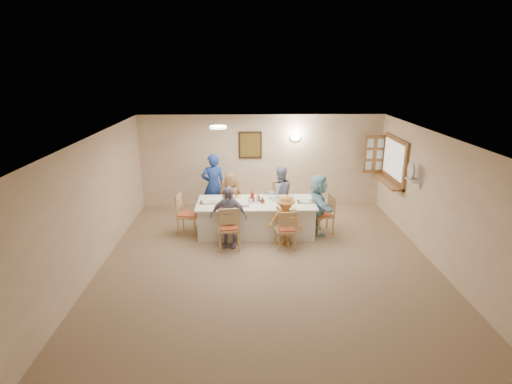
{
  "coord_description": "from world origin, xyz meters",
  "views": [
    {
      "loc": [
        -0.42,
        -7.0,
        3.74
      ],
      "look_at": [
        -0.2,
        1.4,
        1.05
      ],
      "focal_mm": 28.0,
      "sensor_mm": 36.0,
      "label": 1
    }
  ],
  "objects_px": {
    "chair_back_right": "(279,202)",
    "chair_front_left": "(229,227)",
    "diner_front_right": "(285,221)",
    "chair_back_left": "(231,202)",
    "condiment_ketchup": "(252,196)",
    "chair_right_end": "(323,214)",
    "dining_table": "(256,218)",
    "diner_back_left": "(231,198)",
    "chair_left_end": "(188,214)",
    "diner_front_left": "(229,217)",
    "diner_back_right": "(280,195)",
    "caregiver": "(213,185)",
    "diner_right_end": "(318,204)",
    "chair_front_right": "(286,229)",
    "desk_fan": "(412,173)",
    "serving_hatch": "(394,161)"
  },
  "relations": [
    {
      "from": "caregiver",
      "to": "chair_left_end",
      "type": "bearing_deg",
      "value": 54.66
    },
    {
      "from": "diner_right_end",
      "to": "condiment_ketchup",
      "type": "bearing_deg",
      "value": 87.29
    },
    {
      "from": "chair_back_right",
      "to": "diner_right_end",
      "type": "distance_m",
      "value": 1.17
    },
    {
      "from": "diner_right_end",
      "to": "caregiver",
      "type": "xyz_separation_m",
      "value": [
        -2.47,
        1.15,
        0.12
      ]
    },
    {
      "from": "dining_table",
      "to": "diner_right_end",
      "type": "relative_size",
      "value": 1.93
    },
    {
      "from": "serving_hatch",
      "to": "dining_table",
      "type": "distance_m",
      "value": 3.68
    },
    {
      "from": "desk_fan",
      "to": "chair_back_left",
      "type": "bearing_deg",
      "value": 161.54
    },
    {
      "from": "condiment_ketchup",
      "to": "diner_front_left",
      "type": "bearing_deg",
      "value": -126.17
    },
    {
      "from": "chair_front_left",
      "to": "condiment_ketchup",
      "type": "height_order",
      "value": "condiment_ketchup"
    },
    {
      "from": "chair_front_right",
      "to": "diner_front_left",
      "type": "distance_m",
      "value": 1.23
    },
    {
      "from": "chair_front_right",
      "to": "serving_hatch",
      "type": "bearing_deg",
      "value": -156.17
    },
    {
      "from": "chair_back_left",
      "to": "condiment_ketchup",
      "type": "bearing_deg",
      "value": -59.55
    },
    {
      "from": "serving_hatch",
      "to": "diner_back_right",
      "type": "bearing_deg",
      "value": -176.53
    },
    {
      "from": "desk_fan",
      "to": "chair_back_right",
      "type": "relative_size",
      "value": 0.31
    },
    {
      "from": "chair_front_left",
      "to": "diner_front_left",
      "type": "bearing_deg",
      "value": -96.85
    },
    {
      "from": "dining_table",
      "to": "chair_front_left",
      "type": "relative_size",
      "value": 2.72
    },
    {
      "from": "chair_back_left",
      "to": "chair_front_right",
      "type": "distance_m",
      "value": 2.0
    },
    {
      "from": "chair_front_left",
      "to": "chair_right_end",
      "type": "height_order",
      "value": "chair_front_left"
    },
    {
      "from": "serving_hatch",
      "to": "caregiver",
      "type": "xyz_separation_m",
      "value": [
        -4.45,
        0.3,
        -0.68
      ]
    },
    {
      "from": "chair_left_end",
      "to": "condiment_ketchup",
      "type": "bearing_deg",
      "value": -79.63
    },
    {
      "from": "serving_hatch",
      "to": "diner_front_right",
      "type": "xyz_separation_m",
      "value": [
        -2.8,
        -1.53,
        -0.93
      ]
    },
    {
      "from": "dining_table",
      "to": "diner_back_right",
      "type": "bearing_deg",
      "value": 48.58
    },
    {
      "from": "chair_front_left",
      "to": "serving_hatch",
      "type": "bearing_deg",
      "value": -164.46
    },
    {
      "from": "chair_back_right",
      "to": "diner_back_right",
      "type": "relative_size",
      "value": 0.67
    },
    {
      "from": "dining_table",
      "to": "diner_front_right",
      "type": "bearing_deg",
      "value": -48.58
    },
    {
      "from": "desk_fan",
      "to": "condiment_ketchup",
      "type": "height_order",
      "value": "desk_fan"
    },
    {
      "from": "chair_back_right",
      "to": "chair_front_left",
      "type": "xyz_separation_m",
      "value": [
        -1.2,
        -1.6,
        0.01
      ]
    },
    {
      "from": "dining_table",
      "to": "diner_back_left",
      "type": "distance_m",
      "value": 0.94
    },
    {
      "from": "chair_back_left",
      "to": "caregiver",
      "type": "bearing_deg",
      "value": 138.99
    },
    {
      "from": "diner_back_right",
      "to": "diner_right_end",
      "type": "relative_size",
      "value": 1.02
    },
    {
      "from": "diner_back_left",
      "to": "diner_front_right",
      "type": "bearing_deg",
      "value": 125.9
    },
    {
      "from": "serving_hatch",
      "to": "diner_front_right",
      "type": "height_order",
      "value": "serving_hatch"
    },
    {
      "from": "serving_hatch",
      "to": "diner_right_end",
      "type": "height_order",
      "value": "serving_hatch"
    },
    {
      "from": "chair_back_right",
      "to": "chair_front_right",
      "type": "relative_size",
      "value": 1.08
    },
    {
      "from": "serving_hatch",
      "to": "desk_fan",
      "type": "xyz_separation_m",
      "value": [
        -0.11,
        -1.35,
        0.05
      ]
    },
    {
      "from": "diner_back_right",
      "to": "diner_front_left",
      "type": "distance_m",
      "value": 1.81
    },
    {
      "from": "diner_back_right",
      "to": "chair_front_left",
      "type": "bearing_deg",
      "value": 40.2
    },
    {
      "from": "diner_back_right",
      "to": "diner_front_right",
      "type": "relative_size",
      "value": 1.24
    },
    {
      "from": "desk_fan",
      "to": "diner_front_right",
      "type": "distance_m",
      "value": 2.87
    },
    {
      "from": "desk_fan",
      "to": "chair_right_end",
      "type": "relative_size",
      "value": 0.33
    },
    {
      "from": "chair_back_left",
      "to": "diner_front_right",
      "type": "relative_size",
      "value": 0.87
    },
    {
      "from": "chair_left_end",
      "to": "diner_front_left",
      "type": "bearing_deg",
      "value": -116.18
    },
    {
      "from": "chair_left_end",
      "to": "dining_table",
      "type": "bearing_deg",
      "value": -80.59
    },
    {
      "from": "serving_hatch",
      "to": "chair_right_end",
      "type": "relative_size",
      "value": 1.63
    },
    {
      "from": "chair_front_right",
      "to": "caregiver",
      "type": "distance_m",
      "value": 2.58
    },
    {
      "from": "chair_back_right",
      "to": "diner_front_right",
      "type": "relative_size",
      "value": 0.84
    },
    {
      "from": "chair_back_right",
      "to": "diner_front_right",
      "type": "bearing_deg",
      "value": -78.76
    },
    {
      "from": "diner_front_left",
      "to": "diner_back_right",
      "type": "bearing_deg",
      "value": 56.83
    },
    {
      "from": "chair_right_end",
      "to": "diner_front_right",
      "type": "distance_m",
      "value": 1.17
    },
    {
      "from": "chair_back_left",
      "to": "diner_front_left",
      "type": "xyz_separation_m",
      "value": [
        0.0,
        -1.48,
        0.18
      ]
    }
  ]
}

